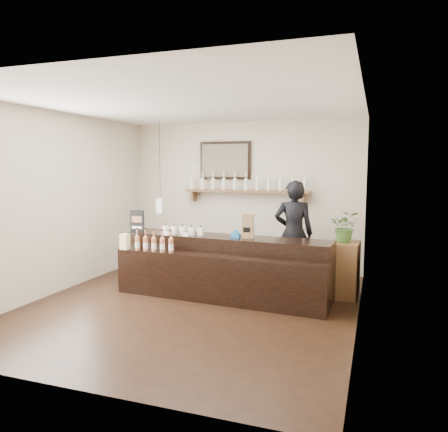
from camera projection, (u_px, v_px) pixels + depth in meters
ground at (191, 306)px, 6.18m from camera, size 5.00×5.00×0.00m
room_shell at (190, 185)px, 5.99m from camera, size 5.00×5.00×5.00m
back_wall_decor at (233, 177)px, 8.26m from camera, size 2.66×0.96×1.69m
counter at (223, 269)px, 6.59m from camera, size 3.26×1.08×1.06m
promo_sign at (137, 221)px, 7.07m from camera, size 0.26×0.03×0.36m
paper_bag at (248, 226)px, 6.46m from camera, size 0.19×0.15×0.37m
tape_dispenser at (236, 235)px, 6.52m from camera, size 0.15×0.09×0.12m
side_cabinet at (344, 269)px, 6.59m from camera, size 0.45×0.60×0.83m
potted_plant at (345, 227)px, 6.52m from camera, size 0.45×0.39×0.47m
shopkeeper at (294, 226)px, 7.14m from camera, size 0.80×0.60×1.97m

